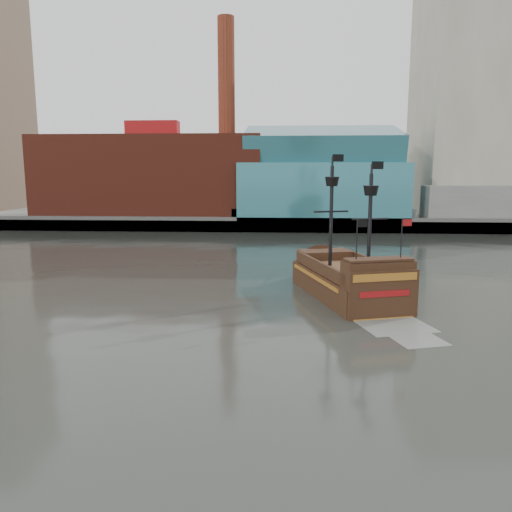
{
  "coord_description": "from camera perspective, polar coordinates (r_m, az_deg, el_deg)",
  "views": [
    {
      "loc": [
        3.72,
        -24.17,
        10.22
      ],
      "look_at": [
        1.41,
        13.1,
        4.0
      ],
      "focal_mm": 35.0,
      "sensor_mm": 36.0,
      "label": 1
    }
  ],
  "objects": [
    {
      "name": "seawall",
      "position": [
        87.21,
        1.08,
        3.59
      ],
      "size": [
        220.0,
        1.0,
        2.6
      ],
      "primitive_type": "cube",
      "color": "#4C4C49",
      "rests_on": "ground"
    },
    {
      "name": "promenade_far",
      "position": [
        116.59,
        1.71,
        4.92
      ],
      "size": [
        220.0,
        60.0,
        2.0
      ],
      "primitive_type": "cube",
      "color": "slate",
      "rests_on": "ground"
    },
    {
      "name": "ground",
      "position": [
        26.51,
        -4.94,
        -13.26
      ],
      "size": [
        400.0,
        400.0,
        0.0
      ],
      "primitive_type": "plane",
      "color": "#262824",
      "rests_on": "ground"
    },
    {
      "name": "skyline",
      "position": [
        109.68,
        4.48,
        16.94
      ],
      "size": [
        149.0,
        45.0,
        62.0
      ],
      "color": "brown",
      "rests_on": "promenade_far"
    },
    {
      "name": "pirate_ship",
      "position": [
        42.13,
        10.45,
        -3.14
      ],
      "size": [
        9.53,
        17.6,
        12.63
      ],
      "rotation": [
        0.0,
        0.0,
        0.28
      ],
      "color": "black",
      "rests_on": "ground"
    }
  ]
}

